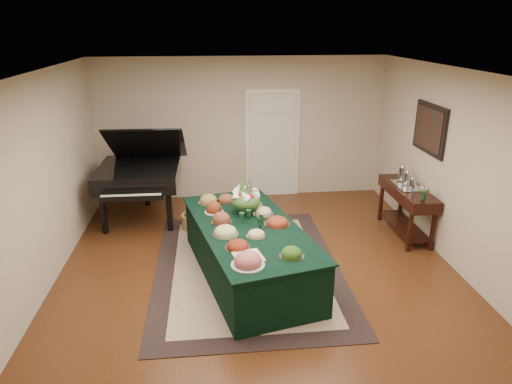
{
  "coord_description": "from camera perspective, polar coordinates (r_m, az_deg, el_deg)",
  "views": [
    {
      "loc": [
        -0.62,
        -5.61,
        3.25
      ],
      "look_at": [
        0.0,
        0.3,
        1.05
      ],
      "focal_mm": 32.0,
      "sensor_mm": 36.0,
      "label": 1
    }
  ],
  "objects": [
    {
      "name": "area_rug",
      "position": [
        6.56,
        -1.1,
        -9.3
      ],
      "size": [
        2.56,
        3.59,
        0.01
      ],
      "color": "black",
      "rests_on": "ground"
    },
    {
      "name": "buffet_table",
      "position": [
        6.2,
        -0.93,
        -7.32
      ],
      "size": [
        1.82,
        2.86,
        0.74
      ],
      "color": "black",
      "rests_on": "ground"
    },
    {
      "name": "kitchen_doorway",
      "position": [
        8.94,
        2.06,
        5.88
      ],
      "size": [
        1.05,
        0.07,
        2.1
      ],
      "color": "white",
      "rests_on": "ground"
    },
    {
      "name": "green_goblets",
      "position": [
        6.0,
        -0.4,
        -3.47
      ],
      "size": [
        0.33,
        0.29,
        0.18
      ],
      "color": "#14321F",
      "rests_on": "buffet_table"
    },
    {
      "name": "wall_painting",
      "position": [
        7.47,
        20.88,
        7.41
      ],
      "size": [
        0.05,
        0.95,
        0.75
      ],
      "color": "black",
      "rests_on": "ground"
    },
    {
      "name": "wicker_basket",
      "position": [
        7.75,
        -7.77,
        -3.65
      ],
      "size": [
        0.4,
        0.4,
        0.25
      ],
      "primitive_type": "cylinder",
      "color": "olive",
      "rests_on": "ground"
    },
    {
      "name": "pink_bouquet",
      "position": [
        7.14,
        20.27,
        0.22
      ],
      "size": [
        0.17,
        0.17,
        0.21
      ],
      "color": "#14321F",
      "rests_on": "mahogany_sideboard"
    },
    {
      "name": "ground",
      "position": [
        6.51,
        0.28,
        -9.63
      ],
      "size": [
        6.0,
        6.0,
        0.0
      ],
      "primitive_type": "plane",
      "color": "#32170B",
      "rests_on": "ground"
    },
    {
      "name": "mahogany_sideboard",
      "position": [
        7.68,
        18.37,
        -0.74
      ],
      "size": [
        0.45,
        1.41,
        0.81
      ],
      "color": "black",
      "rests_on": "ground"
    },
    {
      "name": "food_platters",
      "position": [
        6.08,
        -1.74,
        -3.61
      ],
      "size": [
        1.24,
        2.43,
        0.13
      ],
      "color": "silver",
      "rests_on": "buffet_table"
    },
    {
      "name": "cutting_board",
      "position": [
        5.26,
        -1.03,
        -7.75
      ],
      "size": [
        0.38,
        0.38,
        0.1
      ],
      "color": "tan",
      "rests_on": "buffet_table"
    },
    {
      "name": "floral_centerpiece",
      "position": [
        6.32,
        -1.26,
        -0.63
      ],
      "size": [
        0.43,
        0.43,
        0.43
      ],
      "color": "#14321F",
      "rests_on": "buffet_table"
    },
    {
      "name": "tea_service",
      "position": [
        7.67,
        18.31,
        1.63
      ],
      "size": [
        0.34,
        0.58,
        0.3
      ],
      "color": "silver",
      "rests_on": "mahogany_sideboard"
    },
    {
      "name": "grand_piano",
      "position": [
        8.07,
        -14.34,
        2.27
      ],
      "size": [
        1.48,
        1.66,
        1.69
      ],
      "color": "black",
      "rests_on": "ground"
    }
  ]
}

